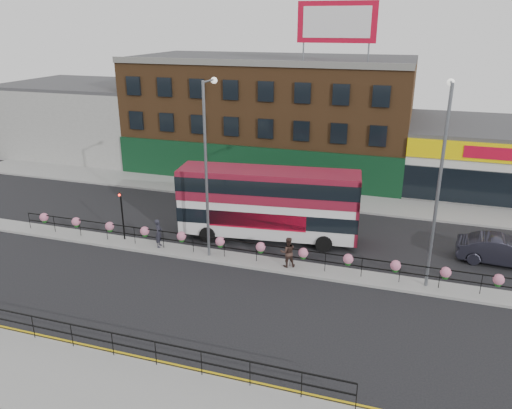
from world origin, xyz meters
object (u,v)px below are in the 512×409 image
(double_decker_bus, at_px, (269,197))
(lamp_column_west, at_px, (207,155))
(pedestrian_a, at_px, (159,233))
(pedestrian_b, at_px, (288,252))
(car, at_px, (502,251))
(lamp_column_east, at_px, (441,171))

(double_decker_bus, bearing_deg, lamp_column_west, -126.52)
(pedestrian_a, distance_m, pedestrian_b, 8.21)
(pedestrian_a, bearing_deg, double_decker_bus, -72.40)
(car, xyz_separation_m, pedestrian_b, (-11.61, -4.42, 0.22))
(lamp_column_west, bearing_deg, double_decker_bus, 53.48)
(lamp_column_east, bearing_deg, double_decker_bus, 161.16)
(car, bearing_deg, pedestrian_b, 113.62)
(lamp_column_west, height_order, lamp_column_east, lamp_column_east)
(double_decker_bus, distance_m, pedestrian_b, 4.67)
(double_decker_bus, bearing_deg, pedestrian_a, -149.29)
(lamp_column_east, bearing_deg, pedestrian_b, -177.11)
(pedestrian_b, bearing_deg, car, 178.10)
(pedestrian_a, height_order, lamp_column_west, lamp_column_west)
(double_decker_bus, distance_m, car, 14.00)
(pedestrian_a, xyz_separation_m, lamp_column_east, (15.71, 0.23, 5.33))
(pedestrian_b, bearing_deg, double_decker_bus, -81.71)
(pedestrian_a, height_order, lamp_column_east, lamp_column_east)
(double_decker_bus, xyz_separation_m, lamp_column_east, (9.73, -3.32, 3.55))
(pedestrian_b, bearing_deg, pedestrian_a, -23.74)
(car, relative_size, lamp_column_east, 0.48)
(lamp_column_west, xyz_separation_m, lamp_column_east, (12.31, 0.17, 0.18))
(pedestrian_a, relative_size, pedestrian_b, 1.01)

